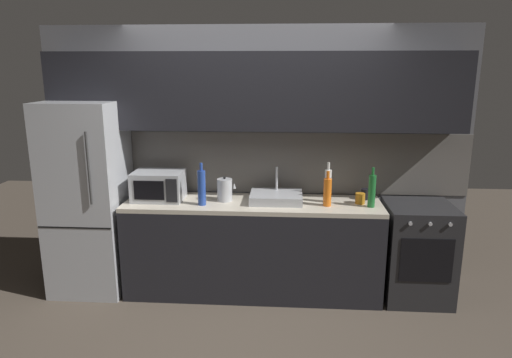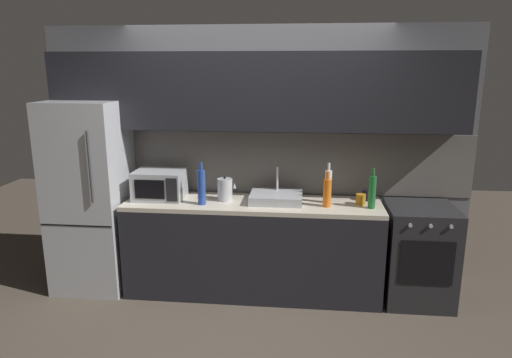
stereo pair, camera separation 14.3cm
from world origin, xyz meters
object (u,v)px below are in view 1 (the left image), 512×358
at_px(oven_range, 417,252).
at_px(wine_bottle_blue, 202,187).
at_px(kettle, 225,190).
at_px(wine_bottle_orange, 327,192).
at_px(mug_amber, 360,198).
at_px(wine_bottle_white, 328,185).
at_px(refrigerator, 88,198).
at_px(microwave, 159,186).
at_px(wine_bottle_green, 372,191).
at_px(mug_dark, 365,194).

bearing_deg(oven_range, wine_bottle_blue, -176.49).
height_order(oven_range, kettle, kettle).
bearing_deg(wine_bottle_orange, kettle, 174.11).
relative_size(oven_range, mug_amber, 9.22).
relative_size(wine_bottle_white, mug_amber, 3.83).
relative_size(refrigerator, microwave, 3.95).
distance_m(wine_bottle_white, mug_amber, 0.32).
relative_size(refrigerator, wine_bottle_orange, 5.68).
bearing_deg(kettle, wine_bottle_blue, -142.24).
bearing_deg(microwave, wine_bottle_white, 1.08).
xyz_separation_m(refrigerator, oven_range, (3.09, -0.00, -0.46)).
relative_size(wine_bottle_orange, wine_bottle_blue, 0.83).
distance_m(kettle, wine_bottle_green, 1.33).
bearing_deg(refrigerator, mug_amber, 0.37).
distance_m(kettle, mug_dark, 1.32).
bearing_deg(mug_amber, wine_bottle_green, -49.83).
relative_size(microwave, kettle, 1.98).
bearing_deg(refrigerator, wine_bottle_orange, -1.87).
xyz_separation_m(oven_range, mug_dark, (-0.48, 0.16, 0.50)).
bearing_deg(refrigerator, wine_bottle_green, -1.78).
height_order(microwave, wine_bottle_green, wine_bottle_green).
height_order(refrigerator, mug_dark, refrigerator).
xyz_separation_m(wine_bottle_orange, mug_dark, (0.37, 0.23, -0.08)).
bearing_deg(mug_amber, oven_range, -1.87).
bearing_deg(wine_bottle_orange, wine_bottle_blue, -177.50).
distance_m(kettle, wine_bottle_blue, 0.25).
xyz_separation_m(refrigerator, mug_dark, (2.61, 0.16, 0.04)).
bearing_deg(wine_bottle_blue, oven_range, 3.51).
xyz_separation_m(kettle, wine_bottle_orange, (0.94, -0.10, 0.03)).
relative_size(mug_dark, mug_amber, 1.06).
height_order(oven_range, wine_bottle_blue, wine_bottle_blue).
relative_size(wine_bottle_green, wine_bottle_blue, 0.93).
relative_size(wine_bottle_white, wine_bottle_green, 1.04).
xyz_separation_m(microwave, mug_dark, (1.93, 0.14, -0.08)).
height_order(wine_bottle_green, mug_dark, wine_bottle_green).
height_order(refrigerator, kettle, refrigerator).
bearing_deg(mug_dark, refrigerator, -176.55).
distance_m(kettle, mug_amber, 1.25).
height_order(refrigerator, oven_range, refrigerator).
distance_m(refrigerator, microwave, 0.69).
distance_m(oven_range, wine_bottle_white, 1.03).
bearing_deg(mug_dark, kettle, -174.17).
height_order(wine_bottle_orange, mug_amber, wine_bottle_orange).
bearing_deg(wine_bottle_white, mug_amber, -6.17).
relative_size(microwave, wine_bottle_white, 1.23).
xyz_separation_m(wine_bottle_green, wine_bottle_blue, (-1.52, -0.04, 0.01)).
bearing_deg(wine_bottle_green, oven_range, 9.94).
xyz_separation_m(wine_bottle_orange, wine_bottle_green, (0.39, -0.01, 0.02)).
bearing_deg(oven_range, microwave, 179.53).
bearing_deg(kettle, wine_bottle_green, -4.54).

